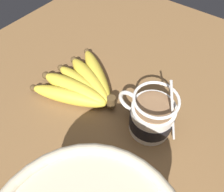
# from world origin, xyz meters

# --- Properties ---
(table) EXTENTS (1.07, 1.07, 0.03)m
(table) POSITION_xyz_m (0.00, 0.00, 0.02)
(table) COLOR brown
(table) RESTS_ON ground
(coffee_mug) EXTENTS (0.14, 0.09, 0.17)m
(coffee_mug) POSITION_xyz_m (-0.04, -0.01, 0.08)
(coffee_mug) COLOR white
(coffee_mug) RESTS_ON table
(banana_bunch) EXTENTS (0.21, 0.22, 0.04)m
(banana_bunch) POSITION_xyz_m (0.15, -0.01, 0.05)
(banana_bunch) COLOR #4C381E
(banana_bunch) RESTS_ON table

